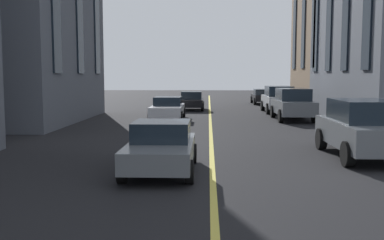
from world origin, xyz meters
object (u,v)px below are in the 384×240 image
car_grey_far (363,128)px  car_grey_near (161,147)px  car_white_parked_b (168,108)px  car_black_parked_a (192,101)px  car_grey_trailing (293,104)px  car_black_mid (263,96)px  car_silver_oncoming (279,99)px

car_grey_far → car_grey_near: size_ratio=1.21×
car_white_parked_b → car_black_parked_a: 7.63m
car_grey_near → car_grey_trailing: bearing=-23.6°
car_black_mid → car_black_parked_a: size_ratio=1.13×
car_black_parked_a → car_grey_far: bearing=-162.1°
car_white_parked_b → car_grey_trailing: 7.45m
car_silver_oncoming → car_black_parked_a: (2.06, 6.30, -0.27)m
car_white_parked_b → car_grey_trailing: (0.14, -7.44, 0.27)m
car_silver_oncoming → car_white_parked_b: size_ratio=1.07×
car_grey_trailing → car_grey_far: bearing=180.0°
car_black_mid → car_grey_trailing: car_grey_trailing is taller
car_grey_near → car_white_parked_b: bearing=4.5°
car_white_parked_b → car_black_mid: bearing=-26.8°
car_black_mid → car_silver_oncoming: bearing=180.0°
car_grey_trailing → car_white_parked_b: bearing=91.1°
car_black_mid → car_grey_trailing: (-14.59, 0.00, 0.27)m
car_grey_far → car_black_mid: 26.67m
car_black_parked_a → car_silver_oncoming: bearing=-108.1°
car_black_parked_a → car_grey_near: (-21.89, 0.02, 0.00)m
car_grey_far → car_grey_trailing: (12.07, 0.00, 0.00)m
car_grey_far → car_white_parked_b: size_ratio=1.07×
car_grey_far → car_white_parked_b: bearing=32.0°
car_black_parked_a → car_grey_near: bearing=179.9°
car_grey_trailing → car_black_parked_a: size_ratio=1.21×
car_silver_oncoming → car_grey_near: size_ratio=1.21×
car_grey_trailing → car_grey_near: bearing=156.4°
car_grey_far → car_black_parked_a: car_grey_far is taller
car_black_mid → car_grey_near: (-29.08, 6.32, -0.00)m
car_black_mid → car_grey_trailing: size_ratio=0.94×
car_white_parked_b → car_black_parked_a: size_ratio=1.13×
car_silver_oncoming → car_black_parked_a: 6.63m
car_white_parked_b → car_black_parked_a: car_black_parked_a is taller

